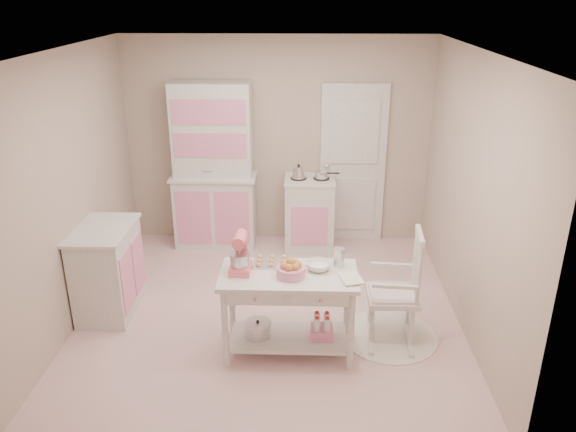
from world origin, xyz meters
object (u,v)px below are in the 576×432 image
at_px(work_table, 289,313).
at_px(stove, 309,213).
at_px(bread_basket, 291,272).
at_px(stand_mixer, 240,254).
at_px(hutch, 213,167).
at_px(base_cabinet, 108,270).
at_px(rocking_chair, 393,286).

bearing_deg(work_table, stove, 85.06).
xyz_separation_m(work_table, bread_basket, (0.02, -0.05, 0.45)).
xyz_separation_m(stove, stand_mixer, (-0.62, -2.24, 0.51)).
bearing_deg(stand_mixer, work_table, -1.05).
relative_size(hutch, stove, 2.26).
bearing_deg(stand_mixer, base_cabinet, 157.81).
bearing_deg(bread_basket, rocking_chair, 18.10).
relative_size(hutch, stand_mixer, 6.12).
height_order(base_cabinet, work_table, base_cabinet).
bearing_deg(bread_basket, hutch, 113.47).
distance_m(base_cabinet, stand_mixer, 1.64).
relative_size(base_cabinet, stand_mixer, 2.71).
bearing_deg(base_cabinet, stand_mixer, -23.86).
bearing_deg(rocking_chair, stove, 115.23).
bearing_deg(hutch, base_cabinet, -116.82).
bearing_deg(base_cabinet, bread_basket, -20.58).
height_order(hutch, rocking_chair, hutch).
relative_size(stove, stand_mixer, 2.71).
bearing_deg(bread_basket, stove, 85.66).
height_order(hutch, base_cabinet, hutch).
bearing_deg(stove, hutch, 177.61).
xyz_separation_m(base_cabinet, rocking_chair, (2.80, -0.39, 0.09)).
distance_m(hutch, stove, 1.33).
bearing_deg(stand_mixer, rocking_chair, 11.41).
distance_m(stove, work_table, 2.27).
bearing_deg(hutch, stand_mixer, -75.68).
xyz_separation_m(hutch, base_cabinet, (-0.84, -1.66, -0.58)).
height_order(stove, work_table, stove).
xyz_separation_m(base_cabinet, stand_mixer, (1.42, -0.63, 0.51)).
xyz_separation_m(base_cabinet, work_table, (1.84, -0.65, -0.06)).
height_order(hutch, work_table, hutch).
xyz_separation_m(stove, bread_basket, (-0.18, -2.31, 0.39)).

